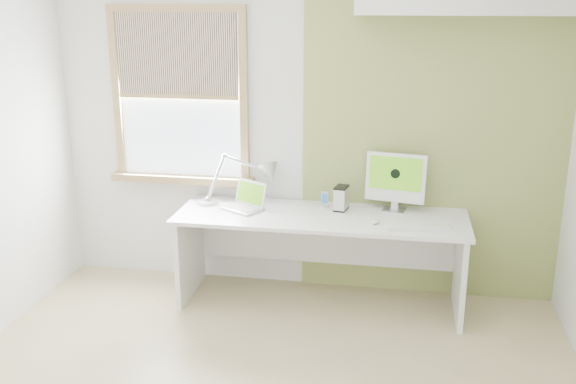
% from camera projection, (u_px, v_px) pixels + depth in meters
% --- Properties ---
extents(room, '(4.04, 3.54, 2.64)m').
position_uv_depth(room, '(254.00, 194.00, 3.46)').
color(room, tan).
rests_on(room, ground).
extents(accent_wall, '(2.00, 0.02, 2.60)m').
position_uv_depth(accent_wall, '(433.00, 135.00, 4.93)').
color(accent_wall, '#8F9D4A').
rests_on(accent_wall, room).
extents(window, '(1.20, 0.14, 1.42)m').
position_uv_depth(window, '(179.00, 97.00, 5.17)').
color(window, '#A58752').
rests_on(window, room).
extents(desk, '(2.20, 0.70, 0.73)m').
position_uv_depth(desk, '(322.00, 236.00, 5.00)').
color(desk, white).
rests_on(desk, room).
extents(desk_lamp, '(0.73, 0.35, 0.41)m').
position_uv_depth(desk_lamp, '(258.00, 177.00, 5.12)').
color(desk_lamp, silver).
rests_on(desk_lamp, desk).
extents(laptop, '(0.37, 0.35, 0.21)m').
position_uv_depth(laptop, '(246.00, 202.00, 5.03)').
color(laptop, silver).
rests_on(laptop, desk).
extents(phone_dock, '(0.08, 0.08, 0.13)m').
position_uv_depth(phone_dock, '(324.00, 203.00, 5.07)').
color(phone_dock, silver).
rests_on(phone_dock, desk).
extents(external_drive, '(0.11, 0.16, 0.19)m').
position_uv_depth(external_drive, '(341.00, 198.00, 4.98)').
color(external_drive, silver).
rests_on(external_drive, desk).
extents(imac, '(0.46, 0.19, 0.45)m').
position_uv_depth(imac, '(396.00, 179.00, 4.93)').
color(imac, silver).
rests_on(imac, desk).
extents(keyboard, '(0.47, 0.17, 0.02)m').
position_uv_depth(keyboard, '(419.00, 228.00, 4.59)').
color(keyboard, white).
rests_on(keyboard, desk).
extents(mouse, '(0.08, 0.11, 0.03)m').
position_uv_depth(mouse, '(375.00, 222.00, 4.70)').
color(mouse, white).
rests_on(mouse, desk).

